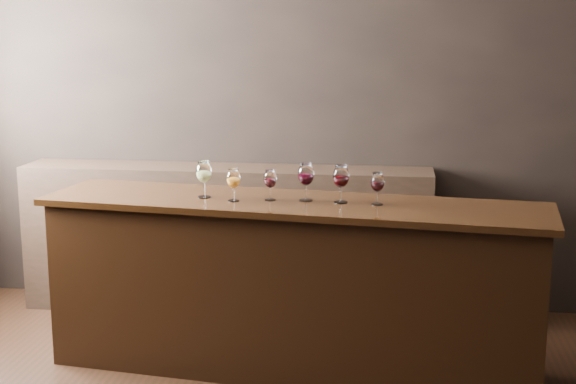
# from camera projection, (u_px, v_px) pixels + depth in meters

# --- Properties ---
(room_shell) EXTENTS (5.02, 4.52, 2.81)m
(room_shell) POSITION_uv_depth(u_px,v_px,m) (169.00, 56.00, 3.39)
(room_shell) COLOR black
(room_shell) RESTS_ON ground
(bar_counter) EXTENTS (2.78, 0.92, 0.96)m
(bar_counter) POSITION_uv_depth(u_px,v_px,m) (292.00, 290.00, 4.53)
(bar_counter) COLOR black
(bar_counter) RESTS_ON ground
(bar_top) EXTENTS (2.88, 1.00, 0.04)m
(bar_top) POSITION_uv_depth(u_px,v_px,m) (292.00, 204.00, 4.44)
(bar_top) COLOR black
(bar_top) RESTS_ON bar_counter
(back_bar_shelf) EXTENTS (2.80, 0.40, 1.01)m
(back_bar_shelf) POSITION_uv_depth(u_px,v_px,m) (226.00, 239.00, 5.54)
(back_bar_shelf) COLOR black
(back_bar_shelf) RESTS_ON ground
(glass_white) EXTENTS (0.09, 0.09, 0.21)m
(glass_white) POSITION_uv_depth(u_px,v_px,m) (204.00, 173.00, 4.50)
(glass_white) COLOR white
(glass_white) RESTS_ON bar_top
(glass_amber) EXTENTS (0.08, 0.08, 0.18)m
(glass_amber) POSITION_uv_depth(u_px,v_px,m) (233.00, 179.00, 4.41)
(glass_amber) COLOR white
(glass_amber) RESTS_ON bar_top
(glass_red_a) EXTENTS (0.07, 0.07, 0.17)m
(glass_red_a) POSITION_uv_depth(u_px,v_px,m) (270.00, 180.00, 4.44)
(glass_red_a) COLOR white
(glass_red_a) RESTS_ON bar_top
(glass_red_b) EXTENTS (0.09, 0.09, 0.21)m
(glass_red_b) POSITION_uv_depth(u_px,v_px,m) (306.00, 175.00, 4.42)
(glass_red_b) COLOR white
(glass_red_b) RESTS_ON bar_top
(glass_red_c) EXTENTS (0.09, 0.09, 0.21)m
(glass_red_c) POSITION_uv_depth(u_px,v_px,m) (341.00, 177.00, 4.36)
(glass_red_c) COLOR white
(glass_red_c) RESTS_ON bar_top
(glass_red_d) EXTENTS (0.08, 0.08, 0.18)m
(glass_red_d) POSITION_uv_depth(u_px,v_px,m) (377.00, 183.00, 4.32)
(glass_red_d) COLOR white
(glass_red_d) RESTS_ON bar_top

